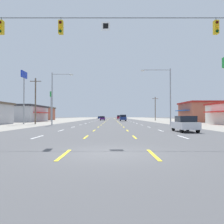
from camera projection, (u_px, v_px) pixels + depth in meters
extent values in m
plane|color=#4C4C4F|center=(112.00, 121.00, 75.34)|extent=(572.00, 572.00, 0.00)
cube|color=gray|center=(38.00, 121.00, 75.38)|extent=(28.00, 440.00, 0.01)
cube|color=gray|center=(186.00, 121.00, 75.29)|extent=(28.00, 440.00, 0.01)
cube|color=white|center=(38.00, 137.00, 16.36)|extent=(0.14, 2.60, 0.01)
cube|color=white|center=(61.00, 131.00, 23.85)|extent=(0.14, 2.60, 0.01)
cube|color=white|center=(74.00, 127.00, 31.35)|extent=(0.14, 2.60, 0.01)
cube|color=white|center=(81.00, 125.00, 38.85)|extent=(0.14, 2.60, 0.01)
cube|color=white|center=(86.00, 124.00, 46.35)|extent=(0.14, 2.60, 0.01)
cube|color=white|center=(90.00, 123.00, 53.85)|extent=(0.14, 2.60, 0.01)
cube|color=white|center=(93.00, 122.00, 61.35)|extent=(0.14, 2.60, 0.01)
cube|color=white|center=(95.00, 121.00, 68.85)|extent=(0.14, 2.60, 0.01)
cube|color=white|center=(96.00, 121.00, 76.34)|extent=(0.14, 2.60, 0.01)
cube|color=white|center=(98.00, 120.00, 83.84)|extent=(0.14, 2.60, 0.01)
cube|color=white|center=(99.00, 120.00, 91.34)|extent=(0.14, 2.60, 0.01)
cube|color=white|center=(100.00, 120.00, 98.84)|extent=(0.14, 2.60, 0.01)
cube|color=white|center=(101.00, 119.00, 106.34)|extent=(0.14, 2.60, 0.01)
cube|color=white|center=(102.00, 119.00, 113.84)|extent=(0.14, 2.60, 0.01)
cube|color=white|center=(102.00, 119.00, 121.34)|extent=(0.14, 2.60, 0.01)
cube|color=white|center=(103.00, 119.00, 128.84)|extent=(0.14, 2.60, 0.01)
cube|color=white|center=(103.00, 119.00, 136.33)|extent=(0.14, 2.60, 0.01)
cube|color=white|center=(104.00, 119.00, 143.83)|extent=(0.14, 2.60, 0.01)
cube|color=white|center=(104.00, 118.00, 151.33)|extent=(0.14, 2.60, 0.01)
cube|color=white|center=(105.00, 118.00, 158.83)|extent=(0.14, 2.60, 0.01)
cube|color=white|center=(105.00, 118.00, 166.33)|extent=(0.14, 2.60, 0.01)
cube|color=white|center=(105.00, 118.00, 173.83)|extent=(0.14, 2.60, 0.01)
cube|color=white|center=(106.00, 118.00, 181.33)|extent=(0.14, 2.60, 0.01)
cube|color=white|center=(106.00, 118.00, 188.82)|extent=(0.14, 2.60, 0.01)
cube|color=white|center=(106.00, 118.00, 196.32)|extent=(0.14, 2.60, 0.01)
cube|color=white|center=(106.00, 118.00, 203.82)|extent=(0.14, 2.60, 0.01)
cube|color=white|center=(107.00, 118.00, 211.32)|extent=(0.14, 2.60, 0.01)
cube|color=white|center=(107.00, 118.00, 218.82)|extent=(0.14, 2.60, 0.01)
cube|color=white|center=(107.00, 118.00, 226.32)|extent=(0.14, 2.60, 0.01)
cube|color=yellow|center=(64.00, 155.00, 8.85)|extent=(0.14, 2.60, 0.01)
cube|color=yellow|center=(86.00, 137.00, 16.35)|extent=(0.14, 2.60, 0.01)
cube|color=yellow|center=(95.00, 131.00, 23.85)|extent=(0.14, 2.60, 0.01)
cube|color=yellow|center=(99.00, 127.00, 31.35)|extent=(0.14, 2.60, 0.01)
cube|color=yellow|center=(101.00, 125.00, 38.84)|extent=(0.14, 2.60, 0.01)
cube|color=yellow|center=(103.00, 124.00, 46.34)|extent=(0.14, 2.60, 0.01)
cube|color=yellow|center=(105.00, 123.00, 53.84)|extent=(0.14, 2.60, 0.01)
cube|color=yellow|center=(105.00, 122.00, 61.34)|extent=(0.14, 2.60, 0.01)
cube|color=yellow|center=(106.00, 121.00, 68.84)|extent=(0.14, 2.60, 0.01)
cube|color=yellow|center=(107.00, 121.00, 76.34)|extent=(0.14, 2.60, 0.01)
cube|color=yellow|center=(107.00, 120.00, 83.84)|extent=(0.14, 2.60, 0.01)
cube|color=yellow|center=(108.00, 120.00, 91.34)|extent=(0.14, 2.60, 0.01)
cube|color=yellow|center=(108.00, 120.00, 98.83)|extent=(0.14, 2.60, 0.01)
cube|color=yellow|center=(108.00, 119.00, 106.33)|extent=(0.14, 2.60, 0.01)
cube|color=yellow|center=(109.00, 119.00, 113.83)|extent=(0.14, 2.60, 0.01)
cube|color=yellow|center=(109.00, 119.00, 121.33)|extent=(0.14, 2.60, 0.01)
cube|color=yellow|center=(109.00, 119.00, 128.83)|extent=(0.14, 2.60, 0.01)
cube|color=yellow|center=(109.00, 119.00, 136.33)|extent=(0.14, 2.60, 0.01)
cube|color=yellow|center=(109.00, 119.00, 143.83)|extent=(0.14, 2.60, 0.01)
cube|color=yellow|center=(110.00, 118.00, 151.32)|extent=(0.14, 2.60, 0.01)
cube|color=yellow|center=(110.00, 118.00, 158.82)|extent=(0.14, 2.60, 0.01)
cube|color=yellow|center=(110.00, 118.00, 166.32)|extent=(0.14, 2.60, 0.01)
cube|color=yellow|center=(110.00, 118.00, 173.82)|extent=(0.14, 2.60, 0.01)
cube|color=yellow|center=(110.00, 118.00, 181.32)|extent=(0.14, 2.60, 0.01)
cube|color=yellow|center=(110.00, 118.00, 188.82)|extent=(0.14, 2.60, 0.01)
cube|color=yellow|center=(110.00, 118.00, 196.32)|extent=(0.14, 2.60, 0.01)
cube|color=yellow|center=(110.00, 118.00, 203.82)|extent=(0.14, 2.60, 0.01)
cube|color=yellow|center=(110.00, 118.00, 211.31)|extent=(0.14, 2.60, 0.01)
cube|color=yellow|center=(110.00, 118.00, 218.81)|extent=(0.14, 2.60, 0.01)
cube|color=yellow|center=(111.00, 118.00, 226.31)|extent=(0.14, 2.60, 0.01)
cube|color=yellow|center=(154.00, 155.00, 8.84)|extent=(0.14, 2.60, 0.01)
cube|color=yellow|center=(135.00, 137.00, 16.34)|extent=(0.14, 2.60, 0.01)
cube|color=yellow|center=(128.00, 131.00, 23.84)|extent=(0.14, 2.60, 0.01)
cube|color=yellow|center=(124.00, 127.00, 31.34)|extent=(0.14, 2.60, 0.01)
cube|color=yellow|center=(122.00, 125.00, 38.84)|extent=(0.14, 2.60, 0.01)
cube|color=yellow|center=(120.00, 124.00, 46.34)|extent=(0.14, 2.60, 0.01)
cube|color=yellow|center=(119.00, 123.00, 53.84)|extent=(0.14, 2.60, 0.01)
cube|color=yellow|center=(118.00, 122.00, 61.33)|extent=(0.14, 2.60, 0.01)
cube|color=yellow|center=(118.00, 121.00, 68.83)|extent=(0.14, 2.60, 0.01)
cube|color=yellow|center=(117.00, 121.00, 76.33)|extent=(0.14, 2.60, 0.01)
cube|color=yellow|center=(117.00, 120.00, 83.83)|extent=(0.14, 2.60, 0.01)
cube|color=yellow|center=(116.00, 120.00, 91.33)|extent=(0.14, 2.60, 0.01)
cube|color=yellow|center=(116.00, 120.00, 98.83)|extent=(0.14, 2.60, 0.01)
cube|color=yellow|center=(116.00, 119.00, 106.33)|extent=(0.14, 2.60, 0.01)
cube|color=yellow|center=(116.00, 119.00, 113.83)|extent=(0.14, 2.60, 0.01)
cube|color=yellow|center=(115.00, 119.00, 121.32)|extent=(0.14, 2.60, 0.01)
cube|color=yellow|center=(115.00, 119.00, 128.82)|extent=(0.14, 2.60, 0.01)
cube|color=yellow|center=(115.00, 119.00, 136.32)|extent=(0.14, 2.60, 0.01)
cube|color=yellow|center=(115.00, 119.00, 143.82)|extent=(0.14, 2.60, 0.01)
cube|color=yellow|center=(115.00, 118.00, 151.32)|extent=(0.14, 2.60, 0.01)
cube|color=yellow|center=(115.00, 118.00, 158.82)|extent=(0.14, 2.60, 0.01)
cube|color=yellow|center=(115.00, 118.00, 166.32)|extent=(0.14, 2.60, 0.01)
cube|color=yellow|center=(115.00, 118.00, 173.81)|extent=(0.14, 2.60, 0.01)
cube|color=yellow|center=(114.00, 118.00, 181.31)|extent=(0.14, 2.60, 0.01)
cube|color=yellow|center=(114.00, 118.00, 188.81)|extent=(0.14, 2.60, 0.01)
cube|color=yellow|center=(114.00, 118.00, 196.31)|extent=(0.14, 2.60, 0.01)
cube|color=yellow|center=(114.00, 118.00, 203.81)|extent=(0.14, 2.60, 0.01)
cube|color=yellow|center=(114.00, 118.00, 211.31)|extent=(0.14, 2.60, 0.01)
cube|color=yellow|center=(114.00, 118.00, 218.81)|extent=(0.14, 2.60, 0.01)
cube|color=yellow|center=(114.00, 118.00, 226.31)|extent=(0.14, 2.60, 0.01)
cube|color=white|center=(183.00, 137.00, 16.34)|extent=(0.14, 2.60, 0.01)
cube|color=white|center=(161.00, 131.00, 23.83)|extent=(0.14, 2.60, 0.01)
cube|color=white|center=(149.00, 127.00, 31.33)|extent=(0.14, 2.60, 0.01)
cube|color=white|center=(142.00, 125.00, 38.83)|extent=(0.14, 2.60, 0.01)
cube|color=white|center=(137.00, 124.00, 46.33)|extent=(0.14, 2.60, 0.01)
cube|color=white|center=(134.00, 123.00, 53.83)|extent=(0.14, 2.60, 0.01)
cube|color=white|center=(131.00, 122.00, 61.33)|extent=(0.14, 2.60, 0.01)
cube|color=white|center=(129.00, 121.00, 68.83)|extent=(0.14, 2.60, 0.01)
cube|color=white|center=(128.00, 121.00, 76.33)|extent=(0.14, 2.60, 0.01)
cube|color=white|center=(126.00, 120.00, 83.82)|extent=(0.14, 2.60, 0.01)
cube|color=white|center=(125.00, 120.00, 91.32)|extent=(0.14, 2.60, 0.01)
cube|color=white|center=(124.00, 120.00, 98.82)|extent=(0.14, 2.60, 0.01)
cube|color=white|center=(123.00, 119.00, 106.32)|extent=(0.14, 2.60, 0.01)
cube|color=white|center=(123.00, 119.00, 113.82)|extent=(0.14, 2.60, 0.01)
cube|color=white|center=(122.00, 119.00, 121.32)|extent=(0.14, 2.60, 0.01)
cube|color=white|center=(121.00, 119.00, 128.82)|extent=(0.14, 2.60, 0.01)
cube|color=white|center=(121.00, 119.00, 136.31)|extent=(0.14, 2.60, 0.01)
cube|color=white|center=(120.00, 119.00, 143.81)|extent=(0.14, 2.60, 0.01)
cube|color=white|center=(120.00, 118.00, 151.31)|extent=(0.14, 2.60, 0.01)
cube|color=white|center=(120.00, 118.00, 158.81)|extent=(0.14, 2.60, 0.01)
cube|color=white|center=(119.00, 118.00, 166.31)|extent=(0.14, 2.60, 0.01)
cube|color=white|center=(119.00, 118.00, 173.81)|extent=(0.14, 2.60, 0.01)
cube|color=white|center=(119.00, 118.00, 181.31)|extent=(0.14, 2.60, 0.01)
cube|color=white|center=(119.00, 118.00, 188.81)|extent=(0.14, 2.60, 0.01)
cube|color=white|center=(118.00, 118.00, 196.30)|extent=(0.14, 2.60, 0.01)
cube|color=white|center=(118.00, 118.00, 203.80)|extent=(0.14, 2.60, 0.01)
cube|color=white|center=(118.00, 118.00, 211.30)|extent=(0.14, 2.60, 0.01)
cube|color=white|center=(118.00, 118.00, 218.80)|extent=(0.14, 2.60, 0.01)
cube|color=white|center=(118.00, 118.00, 226.30)|extent=(0.14, 2.60, 0.01)
cylinder|color=black|center=(111.00, 18.00, 15.64)|extent=(25.04, 0.04, 0.04)
cube|color=white|center=(106.00, 26.00, 15.57)|extent=(0.60, 0.04, 0.60)
cube|color=black|center=(106.00, 26.00, 15.54)|extent=(0.36, 0.01, 0.36)
cube|color=gold|center=(2.00, 27.00, 15.54)|extent=(0.30, 0.34, 0.92)
cylinder|color=black|center=(2.00, 19.00, 15.55)|extent=(0.03, 0.03, 0.24)
sphere|color=#2F0402|center=(0.00, 22.00, 15.36)|extent=(0.20, 0.20, 0.20)
sphere|color=#F29E0C|center=(0.00, 27.00, 15.35)|extent=(0.20, 0.20, 0.20)
sphere|color=black|center=(0.00, 31.00, 15.35)|extent=(0.20, 0.20, 0.20)
cube|color=gold|center=(61.00, 27.00, 15.53)|extent=(0.30, 0.34, 0.92)
cylinder|color=black|center=(61.00, 19.00, 15.54)|extent=(0.03, 0.03, 0.24)
sphere|color=#2F0402|center=(61.00, 22.00, 15.35)|extent=(0.20, 0.20, 0.20)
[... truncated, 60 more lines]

